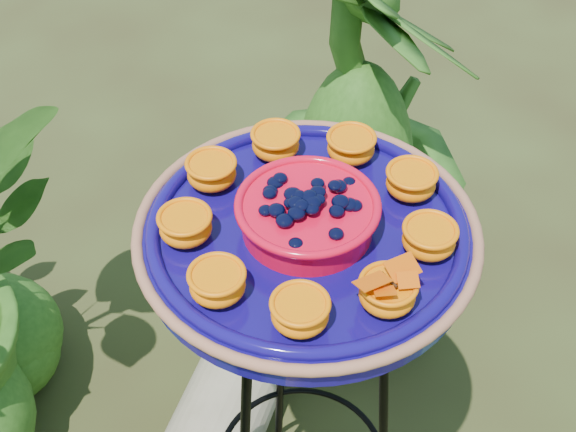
% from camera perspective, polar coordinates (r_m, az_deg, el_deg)
% --- Properties ---
extents(tripod_stand, '(0.38, 0.38, 0.86)m').
position_cam_1_polar(tripod_stand, '(1.34, 1.10, -12.39)').
color(tripod_stand, black).
rests_on(tripod_stand, ground).
extents(feeder_dish, '(0.53, 0.53, 0.10)m').
position_cam_1_polar(feeder_dish, '(1.04, 1.37, -0.96)').
color(feeder_dish, '#100860').
rests_on(feeder_dish, tripod_stand).
extents(driftwood_log, '(0.58, 0.55, 0.20)m').
position_cam_1_polar(driftwood_log, '(1.84, -4.04, -12.71)').
color(driftwood_log, tan).
rests_on(driftwood_log, ground).
extents(shrub_back_right, '(0.61, 0.61, 0.95)m').
position_cam_1_polar(shrub_back_right, '(1.87, 4.85, 5.64)').
color(shrub_back_right, '#254E14').
rests_on(shrub_back_right, ground).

